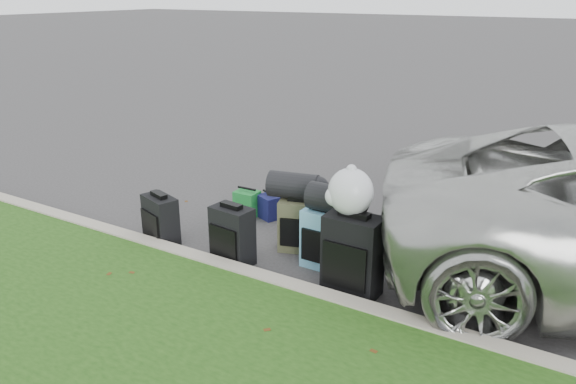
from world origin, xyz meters
The scene contains 12 objects.
ground centered at (0.00, 0.00, 0.00)m, with size 120.00×120.00×0.00m, color #383535.
curb centered at (0.00, -1.00, 0.07)m, with size 120.00×0.18×0.15m, color #9E937F.
suitcase_small_black centered at (-1.25, -0.72, 0.28)m, with size 0.45×0.25×0.56m, color black.
suitcase_large_black_left centered at (-0.23, -0.72, 0.32)m, with size 0.44×0.26×0.63m, color black.
suitcase_olive centered at (0.20, -0.07, 0.29)m, with size 0.43×0.27×0.59m, color #3A3B26.
suitcase_teal centered at (0.64, -0.29, 0.32)m, with size 0.44×0.26×0.63m, color teal.
suitcase_large_black_right centered at (1.12, -0.64, 0.40)m, with size 0.53×0.32×0.80m, color black.
tote_green centered at (-0.88, 0.46, 0.17)m, with size 0.29×0.23×0.33m, color #1C7E30.
tote_navy centered at (-0.59, 0.55, 0.15)m, with size 0.28×0.22×0.30m, color #16184D.
duffel_left centered at (0.11, -0.03, 0.74)m, with size 0.30×0.30×0.55m, color black.
duffel_right centered at (0.72, -0.27, 0.78)m, with size 0.29×0.29×0.51m, color black.
trash_bag centered at (1.05, -0.59, 1.01)m, with size 0.43×0.43×0.43m, color silver.
Camera 1 is at (3.08, -5.05, 2.77)m, focal length 35.00 mm.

